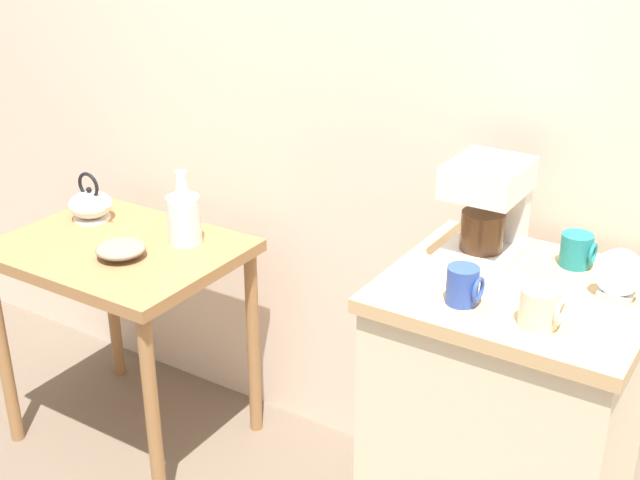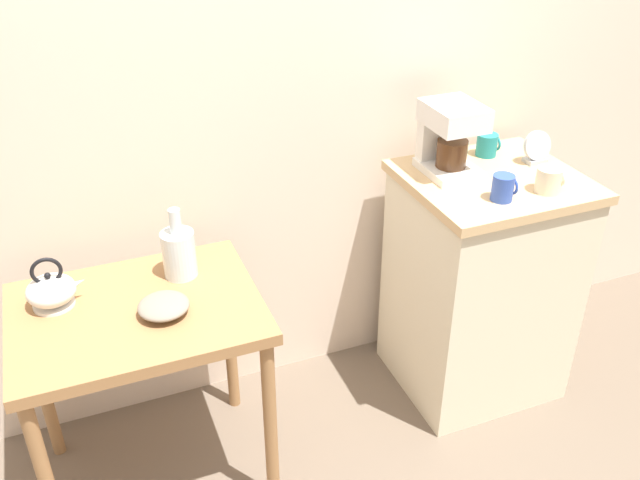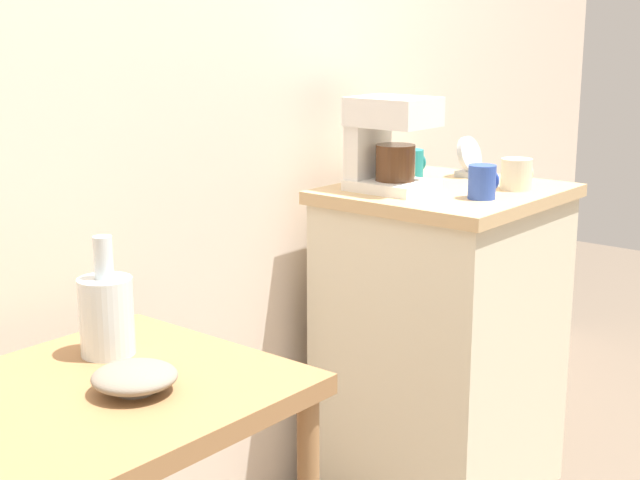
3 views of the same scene
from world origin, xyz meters
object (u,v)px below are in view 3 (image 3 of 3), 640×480
(mug_blue, at_px, (482,182))
(table_clock, at_px, (469,158))
(glass_carafe_vase, at_px, (106,313))
(coffee_maker, at_px, (386,140))
(mug_small_cream, at_px, (517,174))
(bowl_stoneware, at_px, (135,377))
(mug_dark_teal, at_px, (411,164))

(mug_blue, bearing_deg, table_clock, 35.92)
(glass_carafe_vase, height_order, table_clock, table_clock)
(coffee_maker, height_order, mug_small_cream, coffee_maker)
(bowl_stoneware, relative_size, mug_blue, 1.72)
(bowl_stoneware, height_order, mug_blue, mug_blue)
(glass_carafe_vase, bearing_deg, mug_blue, -12.90)
(coffee_maker, height_order, mug_dark_teal, coffee_maker)
(coffee_maker, bearing_deg, mug_small_cream, -49.57)
(coffee_maker, xyz_separation_m, mug_blue, (0.06, -0.28, -0.10))
(bowl_stoneware, relative_size, mug_small_cream, 1.67)
(mug_dark_teal, height_order, table_clock, table_clock)
(mug_dark_teal, bearing_deg, mug_blue, -115.58)
(mug_dark_teal, xyz_separation_m, mug_blue, (-0.16, -0.34, 0.00))
(glass_carafe_vase, bearing_deg, mug_dark_teal, 4.45)
(coffee_maker, bearing_deg, mug_dark_teal, 16.01)
(bowl_stoneware, height_order, table_clock, table_clock)
(mug_dark_teal, relative_size, mug_small_cream, 0.92)
(glass_carafe_vase, bearing_deg, coffee_maker, 1.84)
(glass_carafe_vase, distance_m, mug_blue, 1.10)
(mug_dark_teal, distance_m, table_clock, 0.18)
(coffee_maker, relative_size, mug_dark_teal, 3.01)
(mug_blue, height_order, table_clock, table_clock)
(bowl_stoneware, bearing_deg, mug_dark_teal, 12.49)
(bowl_stoneware, relative_size, glass_carafe_vase, 0.64)
(glass_carafe_vase, xyz_separation_m, table_clock, (1.35, -0.03, 0.16))
(glass_carafe_vase, distance_m, mug_small_cream, 1.28)
(bowl_stoneware, height_order, coffee_maker, coffee_maker)
(bowl_stoneware, xyz_separation_m, glass_carafe_vase, (0.09, 0.20, 0.06))
(bowl_stoneware, distance_m, table_clock, 1.47)
(bowl_stoneware, xyz_separation_m, mug_blue, (1.15, -0.05, 0.21))
(mug_small_cream, bearing_deg, table_clock, 63.04)
(glass_carafe_vase, distance_m, mug_dark_teal, 1.23)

